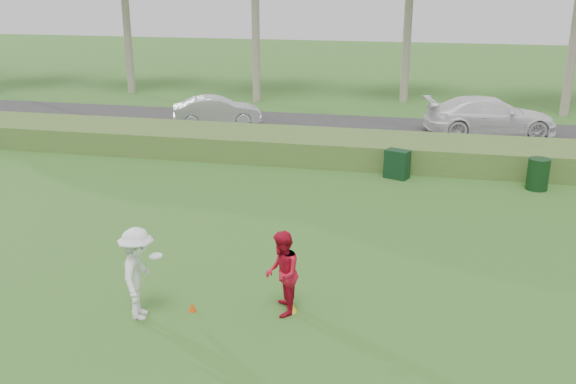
% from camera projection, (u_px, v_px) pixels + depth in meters
% --- Properties ---
extents(ground, '(120.00, 120.00, 0.00)m').
position_uv_depth(ground, '(246.00, 312.00, 13.21)').
color(ground, '#2D6120').
rests_on(ground, ground).
extents(reed_strip, '(80.00, 3.00, 0.90)m').
position_uv_depth(reed_strip, '(334.00, 148.00, 24.18)').
color(reed_strip, '#46692A').
rests_on(reed_strip, ground).
extents(park_road, '(80.00, 6.00, 0.06)m').
position_uv_depth(park_road, '(350.00, 130.00, 28.94)').
color(park_road, '#2D2D2D').
rests_on(park_road, ground).
extents(player_white, '(1.02, 1.37, 1.91)m').
position_uv_depth(player_white, '(138.00, 274.00, 12.73)').
color(player_white, white).
rests_on(player_white, ground).
extents(player_red, '(0.85, 0.99, 1.77)m').
position_uv_depth(player_red, '(282.00, 274.00, 12.90)').
color(player_red, red).
rests_on(player_red, ground).
extents(cone_orange, '(0.17, 0.17, 0.19)m').
position_uv_depth(cone_orange, '(192.00, 307.00, 13.22)').
color(cone_orange, '#DD460B').
rests_on(cone_orange, ground).
extents(cone_yellow, '(0.21, 0.21, 0.23)m').
position_uv_depth(cone_yellow, '(292.00, 307.00, 13.17)').
color(cone_yellow, yellow).
rests_on(cone_yellow, ground).
extents(utility_cabinet, '(0.92, 0.75, 0.99)m').
position_uv_depth(utility_cabinet, '(397.00, 164.00, 21.88)').
color(utility_cabinet, black).
rests_on(utility_cabinet, ground).
extents(trash_bin, '(0.84, 0.84, 1.03)m').
position_uv_depth(trash_bin, '(538.00, 174.00, 20.70)').
color(trash_bin, black).
rests_on(trash_bin, ground).
extents(car_mid, '(4.23, 2.81, 1.32)m').
position_uv_depth(car_mid, '(217.00, 111.00, 29.50)').
color(car_mid, silver).
rests_on(car_mid, park_road).
extents(car_right, '(5.92, 3.36, 1.62)m').
position_uv_depth(car_right, '(490.00, 116.00, 27.67)').
color(car_right, white).
rests_on(car_right, park_road).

